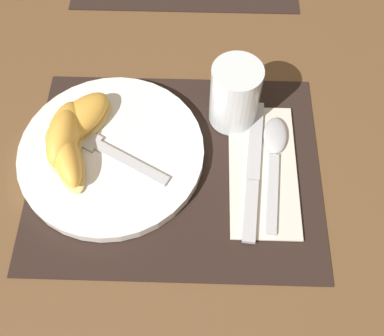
{
  "coord_description": "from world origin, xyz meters",
  "views": [
    {
      "loc": [
        0.03,
        -0.3,
        0.55
      ],
      "look_at": [
        0.02,
        -0.01,
        0.02
      ],
      "focal_mm": 42.0,
      "sensor_mm": 36.0,
      "label": 1
    }
  ],
  "objects": [
    {
      "name": "fork",
      "position": [
        -0.1,
        0.02,
        0.02
      ],
      "size": [
        0.17,
        0.11,
        0.0
      ],
      "color": "#BCBCC1",
      "rests_on": "plate"
    },
    {
      "name": "citrus_wedge_0",
      "position": [
        -0.14,
        0.05,
        0.03
      ],
      "size": [
        0.11,
        0.12,
        0.03
      ],
      "color": "#F4DB84",
      "rests_on": "plate"
    },
    {
      "name": "spoon",
      "position": [
        0.14,
        0.03,
        0.01
      ],
      "size": [
        0.04,
        0.18,
        0.01
      ],
      "color": "#BCBCC1",
      "rests_on": "napkin"
    },
    {
      "name": "ground_plane",
      "position": [
        0.0,
        0.0,
        0.0
      ],
      "size": [
        3.0,
        3.0,
        0.0
      ],
      "primitive_type": "plane",
      "color": "brown"
    },
    {
      "name": "plate",
      "position": [
        -0.09,
        0.02,
        0.01
      ],
      "size": [
        0.26,
        0.26,
        0.02
      ],
      "color": "white",
      "rests_on": "placemat"
    },
    {
      "name": "citrus_wedge_3",
      "position": [
        -0.15,
        -0.0,
        0.04
      ],
      "size": [
        0.08,
        0.12,
        0.04
      ],
      "color": "#F4DB84",
      "rests_on": "plate"
    },
    {
      "name": "citrus_wedge_1",
      "position": [
        -0.15,
        0.03,
        0.04
      ],
      "size": [
        0.06,
        0.1,
        0.04
      ],
      "color": "#F4DB84",
      "rests_on": "plate"
    },
    {
      "name": "citrus_wedge_2",
      "position": [
        -0.15,
        0.02,
        0.04
      ],
      "size": [
        0.05,
        0.1,
        0.05
      ],
      "color": "#F4DB84",
      "rests_on": "plate"
    },
    {
      "name": "juice_glass",
      "position": [
        0.08,
        0.09,
        0.05
      ],
      "size": [
        0.07,
        0.07,
        0.1
      ],
      "color": "silver",
      "rests_on": "placemat"
    },
    {
      "name": "knife",
      "position": [
        0.11,
        -0.01,
        0.01
      ],
      "size": [
        0.04,
        0.22,
        0.01
      ],
      "color": "#BCBCC1",
      "rests_on": "napkin"
    },
    {
      "name": "placemat",
      "position": [
        0.0,
        0.0,
        0.0
      ],
      "size": [
        0.4,
        0.32,
        0.0
      ],
      "color": "black",
      "rests_on": "ground_plane"
    },
    {
      "name": "napkin",
      "position": [
        0.12,
        -0.0,
        0.01
      ],
      "size": [
        0.09,
        0.21,
        0.0
      ],
      "color": "silver",
      "rests_on": "placemat"
    }
  ]
}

